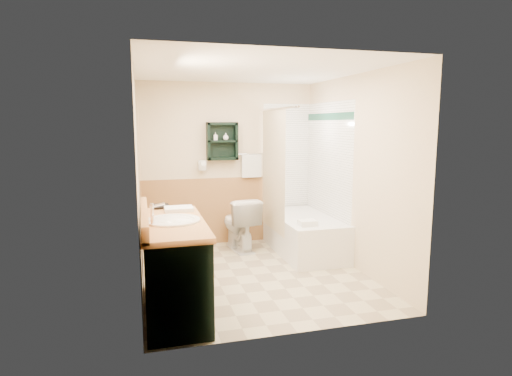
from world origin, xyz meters
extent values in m
plane|color=#C2B58D|center=(0.00, 0.00, 0.00)|extent=(3.00, 3.00, 0.00)
cube|color=beige|center=(0.00, 1.52, 1.20)|extent=(2.60, 0.04, 2.40)
cube|color=beige|center=(-1.32, 0.00, 1.20)|extent=(0.04, 3.00, 2.40)
cube|color=beige|center=(1.32, 0.00, 1.20)|extent=(0.04, 3.00, 2.40)
cube|color=white|center=(0.00, 0.00, 2.42)|extent=(2.60, 3.00, 0.04)
cube|color=black|center=(-0.10, 1.41, 1.55)|extent=(0.45, 0.15, 0.55)
cylinder|color=silver|center=(0.53, 0.75, 2.00)|extent=(0.03, 1.60, 0.03)
cube|color=black|center=(-0.99, -0.77, 0.45)|extent=(0.59, 1.41, 0.90)
cube|color=white|center=(0.93, 0.68, 0.26)|extent=(0.78, 1.50, 0.52)
imported|color=white|center=(0.07, 1.07, 0.38)|extent=(0.53, 0.82, 0.75)
cube|color=silver|center=(-0.89, -0.30, 0.92)|extent=(0.30, 0.23, 0.04)
imported|color=black|center=(-1.16, -0.06, 1.02)|extent=(0.18, 0.03, 0.24)
cube|color=silver|center=(0.76, 0.18, 0.55)|extent=(0.22, 0.18, 0.07)
imported|color=white|center=(-0.20, 1.40, 1.59)|extent=(0.05, 0.12, 0.05)
imported|color=white|center=(-0.05, 1.40, 1.61)|extent=(0.08, 0.11, 0.08)
camera|label=1|loc=(-1.26, -4.78, 1.81)|focal=30.00mm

